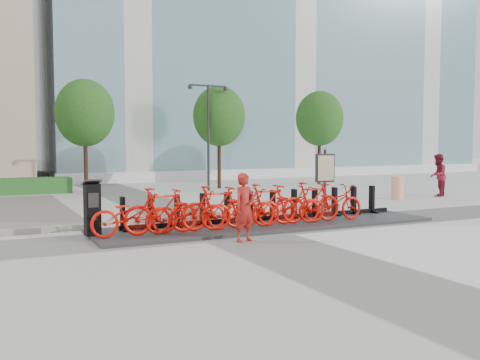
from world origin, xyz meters
name	(u,v)px	position (x,y,z in m)	size (l,w,h in m)	color
ground	(231,231)	(0.00, 0.00, 0.00)	(120.00, 120.00, 0.00)	silver
glass_building	(251,20)	(14.00, 26.00, 12.00)	(32.00, 16.00, 24.00)	teal
tree_1	(85,113)	(-1.50, 12.00, 3.59)	(2.60, 2.60, 5.10)	black
tree_2	(219,116)	(5.00, 12.00, 3.59)	(2.60, 2.60, 5.10)	black
tree_3	(320,119)	(11.00, 12.00, 3.59)	(2.60, 2.60, 5.10)	black
streetlamp	(208,125)	(4.00, 11.00, 3.13)	(2.00, 0.20, 5.00)	black
dock_pad	(269,225)	(1.30, 0.30, 0.04)	(9.60, 2.40, 0.08)	#2D2D2F
dock_rail_posts	(263,206)	(1.36, 0.77, 0.51)	(8.02, 0.50, 0.85)	black
bike_0	(132,215)	(-2.60, -0.05, 0.59)	(0.67, 1.93, 1.01)	red
bike_1	(161,211)	(-1.88, -0.05, 0.64)	(0.53, 1.87, 1.13)	red
bike_2	(189,211)	(-1.16, -0.05, 0.59)	(0.67, 1.93, 1.01)	red
bike_3	(216,208)	(-0.44, -0.05, 0.64)	(0.53, 1.87, 1.13)	red
bike_4	(241,208)	(0.28, -0.05, 0.59)	(0.67, 1.93, 1.01)	red
bike_5	(266,205)	(1.00, -0.05, 0.64)	(0.53, 1.87, 1.13)	red
bike_6	(289,205)	(1.72, -0.05, 0.59)	(0.67, 1.93, 1.01)	red
bike_7	(311,202)	(2.44, -0.05, 0.64)	(0.53, 1.87, 1.13)	red
bike_8	(333,203)	(3.16, -0.05, 0.59)	(0.67, 1.93, 1.01)	red
kiosk	(92,208)	(-3.41, 0.45, 0.73)	(0.45, 0.39, 1.35)	black
worker_red	(245,207)	(-0.33, -1.45, 0.79)	(0.58, 0.38, 1.59)	maroon
pedestrian	(438,175)	(11.70, 4.23, 0.90)	(0.88, 0.68, 1.80)	maroon
construction_barrel	(397,188)	(9.38, 4.12, 0.46)	(0.48, 0.48, 0.92)	#DB4200
map_sign	(325,171)	(4.43, 2.13, 1.36)	(0.68, 0.18, 2.06)	black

